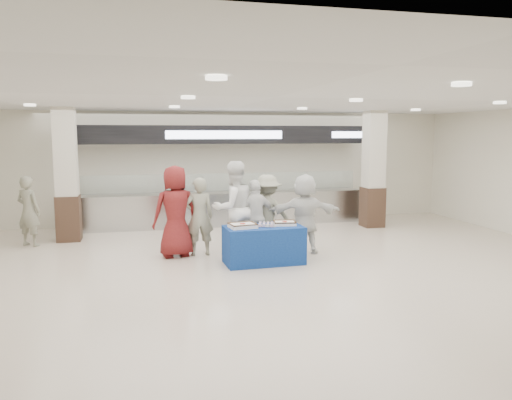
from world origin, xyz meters
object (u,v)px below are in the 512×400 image
object	(u,v)px
display_table	(264,245)
soldier_bg	(29,211)
sheet_cake_left	(243,225)
civilian_maroon	(175,211)
soldier_a	(199,217)
civilian_white	(304,214)
sheet_cake_right	(285,223)
soldier_b	(267,213)
chef_tall	(234,208)
chef_short	(256,217)
cupcake_tray	(266,224)

from	to	relation	value
display_table	soldier_bg	bearing A→B (deg)	147.96
sheet_cake_left	civilian_maroon	world-z (taller)	civilian_maroon
sheet_cake_left	soldier_bg	bearing A→B (deg)	147.34
display_table	soldier_a	xyz separation A→B (m)	(-1.16, 0.98, 0.46)
soldier_a	civilian_white	bearing A→B (deg)	169.12
sheet_cake_right	soldier_b	bearing A→B (deg)	95.99
civilian_white	soldier_bg	world-z (taller)	civilian_white
sheet_cake_right	civilian_maroon	world-z (taller)	civilian_maroon
display_table	chef_tall	size ratio (longest dim) A/B	0.77
sheet_cake_right	soldier_a	size ratio (longest dim) A/B	0.29
soldier_bg	sheet_cake_right	bearing A→B (deg)	-176.60
civilian_maroon	chef_short	bearing A→B (deg)	163.18
chef_tall	cupcake_tray	bearing A→B (deg)	103.39
civilian_maroon	soldier_a	distance (m)	0.52
soldier_a	soldier_bg	distance (m)	4.13
sheet_cake_left	chef_tall	size ratio (longest dim) A/B	0.28
soldier_a	soldier_b	world-z (taller)	soldier_b
sheet_cake_right	chef_tall	xyz separation A→B (m)	(-0.89, 0.81, 0.21)
civilian_maroon	cupcake_tray	bearing A→B (deg)	139.92
soldier_a	chef_tall	size ratio (longest dim) A/B	0.83
sheet_cake_right	soldier_b	xyz separation A→B (m)	(-0.10, 1.00, 0.05)
sheet_cake_right	display_table	bearing A→B (deg)	-174.00
cupcake_tray	civilian_maroon	xyz separation A→B (m)	(-1.71, 0.94, 0.18)
sheet_cake_left	civilian_white	world-z (taller)	civilian_white
civilian_maroon	civilian_white	world-z (taller)	civilian_maroon
soldier_b	sheet_cake_right	bearing A→B (deg)	119.25
sheet_cake_right	civilian_white	bearing A→B (deg)	43.51
civilian_maroon	civilian_white	distance (m)	2.75
civilian_maroon	soldier_a	bearing A→B (deg)	169.73
soldier_a	soldier_bg	bearing A→B (deg)	-28.35
cupcake_tray	soldier_b	world-z (taller)	soldier_b
sheet_cake_left	sheet_cake_right	size ratio (longest dim) A/B	1.15
chef_short	civilian_white	world-z (taller)	civilian_white
display_table	soldier_b	bearing A→B (deg)	69.55
sheet_cake_right	cupcake_tray	bearing A→B (deg)	-177.04
civilian_maroon	soldier_b	xyz separation A→B (m)	(2.00, 0.08, -0.12)
sheet_cake_left	display_table	bearing A→B (deg)	6.76
sheet_cake_left	sheet_cake_right	xyz separation A→B (m)	(0.89, 0.10, -0.01)
sheet_cake_right	cupcake_tray	world-z (taller)	sheet_cake_right
cupcake_tray	civilian_white	distance (m)	1.19
chef_tall	chef_short	distance (m)	0.52
sheet_cake_right	soldier_a	bearing A→B (deg)	149.98
sheet_cake_right	soldier_bg	xyz separation A→B (m)	(-5.32, 2.74, 0.02)
sheet_cake_right	chef_tall	size ratio (longest dim) A/B	0.24
soldier_a	civilian_white	world-z (taller)	civilian_white
display_table	sheet_cake_left	world-z (taller)	sheet_cake_left
chef_tall	soldier_b	distance (m)	0.82
soldier_bg	civilian_white	bearing A→B (deg)	-169.20
cupcake_tray	chef_short	bearing A→B (deg)	91.67
cupcake_tray	soldier_a	distance (m)	1.54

